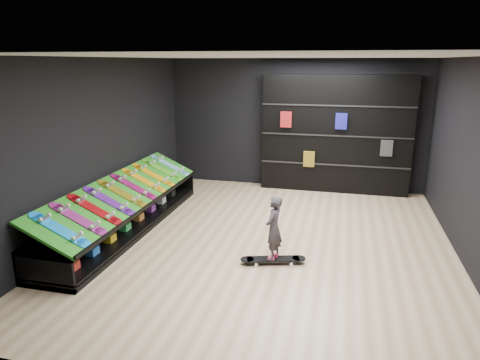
% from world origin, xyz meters
% --- Properties ---
extents(floor, '(6.00, 7.00, 0.01)m').
position_xyz_m(floor, '(0.00, 0.00, 0.00)').
color(floor, tan).
rests_on(floor, ground).
extents(ceiling, '(6.00, 7.00, 0.01)m').
position_xyz_m(ceiling, '(0.00, 0.00, 3.00)').
color(ceiling, white).
rests_on(ceiling, ground).
extents(wall_back, '(6.00, 0.02, 3.00)m').
position_xyz_m(wall_back, '(0.00, 3.50, 1.50)').
color(wall_back, black).
rests_on(wall_back, ground).
extents(wall_front, '(6.00, 0.02, 3.00)m').
position_xyz_m(wall_front, '(0.00, -3.50, 1.50)').
color(wall_front, black).
rests_on(wall_front, ground).
extents(wall_left, '(0.02, 7.00, 3.00)m').
position_xyz_m(wall_left, '(-3.00, 0.00, 1.50)').
color(wall_left, black).
rests_on(wall_left, ground).
extents(wall_right, '(0.02, 7.00, 3.00)m').
position_xyz_m(wall_right, '(3.00, 0.00, 1.50)').
color(wall_right, black).
rests_on(wall_right, ground).
extents(display_rack, '(0.90, 4.50, 0.50)m').
position_xyz_m(display_rack, '(-2.55, 0.00, 0.25)').
color(display_rack, black).
rests_on(display_rack, ground).
extents(turf_ramp, '(0.92, 4.50, 0.46)m').
position_xyz_m(turf_ramp, '(-2.50, 0.00, 0.71)').
color(turf_ramp, '#196E11').
rests_on(turf_ramp, display_rack).
extents(back_shelving, '(3.32, 0.39, 2.66)m').
position_xyz_m(back_shelving, '(0.96, 3.32, 1.33)').
color(back_shelving, black).
rests_on(back_shelving, ground).
extents(floor_skateboard, '(1.00, 0.49, 0.09)m').
position_xyz_m(floor_skateboard, '(0.24, -0.74, 0.05)').
color(floor_skateboard, black).
rests_on(floor_skateboard, ground).
extents(child, '(0.20, 0.25, 0.58)m').
position_xyz_m(child, '(0.24, -0.74, 0.38)').
color(child, black).
rests_on(child, floor_skateboard).
extents(display_board_0, '(0.93, 0.22, 0.50)m').
position_xyz_m(display_board_0, '(-2.49, -1.90, 0.74)').
color(display_board_0, blue).
rests_on(display_board_0, turf_ramp).
extents(display_board_1, '(0.93, 0.22, 0.50)m').
position_xyz_m(display_board_1, '(-2.49, -1.48, 0.74)').
color(display_board_1, '#2626BF').
rests_on(display_board_1, turf_ramp).
extents(display_board_2, '(0.93, 0.22, 0.50)m').
position_xyz_m(display_board_2, '(-2.49, -1.06, 0.74)').
color(display_board_2, red).
rests_on(display_board_2, turf_ramp).
extents(display_board_3, '(0.93, 0.22, 0.50)m').
position_xyz_m(display_board_3, '(-2.49, -0.63, 0.74)').
color(display_board_3, purple).
rests_on(display_board_3, turf_ramp).
extents(display_board_4, '(0.93, 0.22, 0.50)m').
position_xyz_m(display_board_4, '(-2.49, -0.21, 0.74)').
color(display_board_4, yellow).
rests_on(display_board_4, turf_ramp).
extents(display_board_5, '(0.93, 0.22, 0.50)m').
position_xyz_m(display_board_5, '(-2.49, 0.21, 0.74)').
color(display_board_5, '#E5198C').
rests_on(display_board_5, turf_ramp).
extents(display_board_6, '(0.93, 0.22, 0.50)m').
position_xyz_m(display_board_6, '(-2.49, 0.63, 0.74)').
color(display_board_6, orange).
rests_on(display_board_6, turf_ramp).
extents(display_board_7, '(0.93, 0.22, 0.50)m').
position_xyz_m(display_board_7, '(-2.49, 1.06, 0.74)').
color(display_board_7, yellow).
rests_on(display_board_7, turf_ramp).
extents(display_board_8, '(0.93, 0.22, 0.50)m').
position_xyz_m(display_board_8, '(-2.49, 1.48, 0.74)').
color(display_board_8, green).
rests_on(display_board_8, turf_ramp).
extents(display_board_9, '(0.93, 0.22, 0.50)m').
position_xyz_m(display_board_9, '(-2.49, 1.90, 0.74)').
color(display_board_9, '#0CB2E5').
rests_on(display_board_9, turf_ramp).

